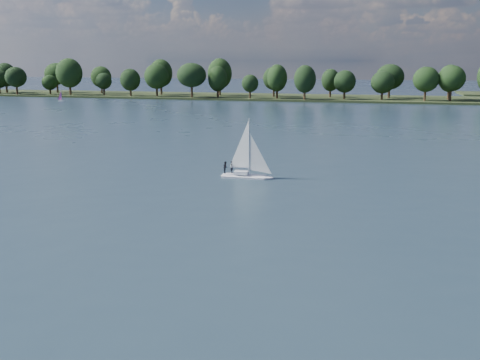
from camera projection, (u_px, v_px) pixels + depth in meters
The scene contains 5 objects.
ground at pixel (315, 135), 114.09m from camera, with size 700.00×700.00×0.00m, color #233342.
far_shore at pixel (346, 99), 220.02m from camera, with size 660.00×40.00×1.50m, color black.
sailboat at pixel (244, 161), 71.59m from camera, with size 6.42×1.90×8.41m.
dinghy_pink at pixel (62, 98), 208.76m from camera, with size 3.03×1.85×4.53m.
treeline at pixel (345, 79), 214.15m from camera, with size 562.46×74.09×17.79m.
Camera 1 is at (12.37, -13.92, 15.45)m, focal length 40.00 mm.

